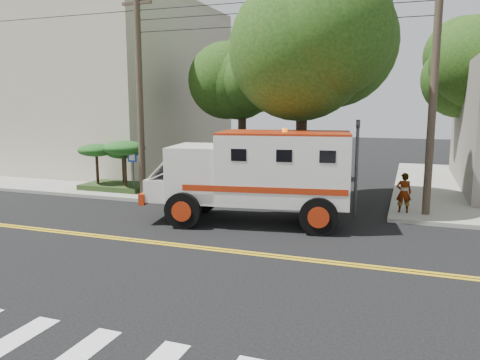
% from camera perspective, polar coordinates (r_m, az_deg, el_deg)
% --- Properties ---
extents(ground, '(100.00, 100.00, 0.00)m').
position_cam_1_polar(ground, '(13.87, -4.93, -8.23)').
color(ground, black).
rests_on(ground, ground).
extents(sidewalk_nw, '(17.00, 17.00, 0.15)m').
position_cam_1_polar(sidewalk_nw, '(32.12, -16.72, 1.50)').
color(sidewalk_nw, gray).
rests_on(sidewalk_nw, ground).
extents(building_left, '(16.00, 14.00, 10.00)m').
position_cam_1_polar(building_left, '(34.28, -18.32, 10.39)').
color(building_left, '#B7AB96').
rests_on(building_left, sidewalk_nw).
extents(utility_pole_left, '(0.28, 0.28, 9.00)m').
position_cam_1_polar(utility_pole_left, '(21.20, -12.12, 9.94)').
color(utility_pole_left, '#382D23').
rests_on(utility_pole_left, ground).
extents(utility_pole_right, '(0.28, 0.28, 9.00)m').
position_cam_1_polar(utility_pole_right, '(18.20, 22.49, 9.62)').
color(utility_pole_right, '#382D23').
rests_on(utility_pole_right, ground).
extents(tree_main, '(6.08, 5.70, 9.85)m').
position_cam_1_polar(tree_main, '(18.81, 8.93, 18.42)').
color(tree_main, black).
rests_on(tree_main, ground).
extents(tree_left, '(4.48, 4.20, 7.70)m').
position_cam_1_polar(tree_left, '(25.23, 0.80, 12.77)').
color(tree_left, black).
rests_on(tree_left, ground).
extents(tree_right, '(4.80, 4.50, 8.20)m').
position_cam_1_polar(tree_right, '(28.01, 27.25, 12.17)').
color(tree_right, black).
rests_on(tree_right, ground).
extents(traffic_signal, '(0.15, 0.18, 3.60)m').
position_cam_1_polar(traffic_signal, '(17.78, 14.05, 2.71)').
color(traffic_signal, '#3F3F42').
rests_on(traffic_signal, ground).
extents(accessibility_sign, '(0.45, 0.10, 2.02)m').
position_cam_1_polar(accessibility_sign, '(21.84, -12.94, 1.63)').
color(accessibility_sign, '#3F3F42').
rests_on(accessibility_sign, ground).
extents(palm_planter, '(3.52, 2.63, 2.36)m').
position_cam_1_polar(palm_planter, '(22.87, -14.95, 2.59)').
color(palm_planter, '#1E3314').
rests_on(palm_planter, sidewalk_nw).
extents(armored_truck, '(7.41, 3.78, 3.23)m').
position_cam_1_polar(armored_truck, '(16.36, 2.19, 1.07)').
color(armored_truck, silver).
rests_on(armored_truck, ground).
extents(pedestrian_a, '(0.58, 0.41, 1.50)m').
position_cam_1_polar(pedestrian_a, '(18.46, 19.34, -1.46)').
color(pedestrian_a, gray).
rests_on(pedestrian_a, sidewalk_ne).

